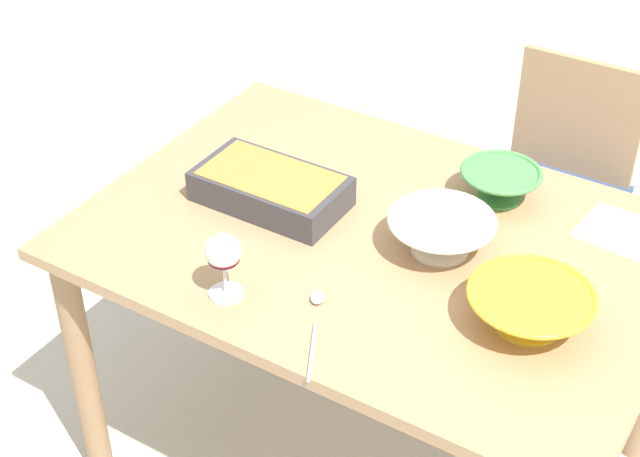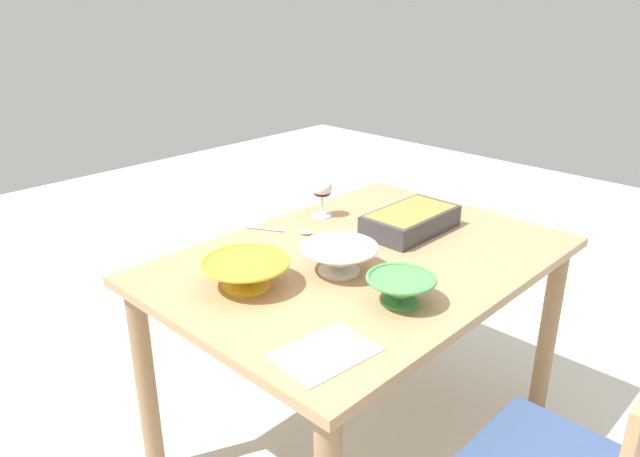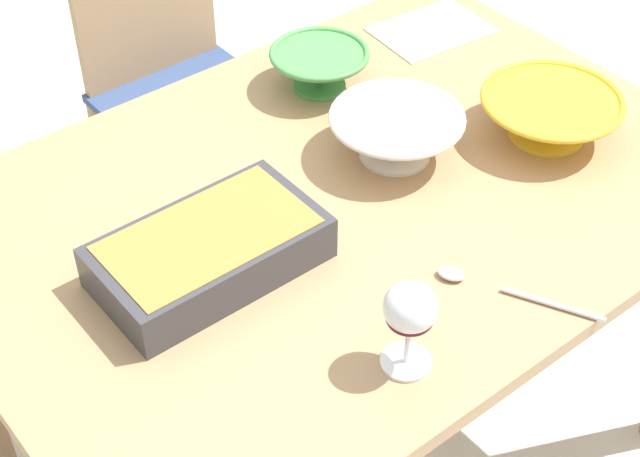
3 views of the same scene
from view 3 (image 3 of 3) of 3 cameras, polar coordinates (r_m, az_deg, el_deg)
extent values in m
plane|color=beige|center=(2.24, 0.98, -12.99)|extent=(8.00, 8.00, 0.00)
cube|color=tan|center=(1.69, 1.27, 1.72)|extent=(1.33, 0.94, 0.03)
cylinder|color=#93704E|center=(2.48, 5.84, 5.29)|extent=(0.06, 0.06, 0.73)
cube|color=#334772|center=(2.42, -7.40, 7.12)|extent=(0.39, 0.39, 0.02)
cube|color=tan|center=(2.46, -10.16, 12.65)|extent=(0.37, 0.02, 0.37)
cylinder|color=tan|center=(2.38, -8.14, -1.10)|extent=(0.04, 0.04, 0.46)
cylinder|color=tan|center=(2.52, -1.34, 2.33)|extent=(0.04, 0.04, 0.46)
cylinder|color=tan|center=(2.63, -12.32, 3.04)|extent=(0.04, 0.04, 0.46)
cylinder|color=tan|center=(2.76, -5.90, 5.99)|extent=(0.04, 0.04, 0.46)
cylinder|color=white|center=(1.41, 5.01, -7.73)|extent=(0.07, 0.07, 0.01)
cylinder|color=white|center=(1.38, 5.10, -6.66)|extent=(0.01, 0.01, 0.07)
ellipsoid|color=white|center=(1.33, 5.29, -4.57)|extent=(0.08, 0.08, 0.07)
ellipsoid|color=#4C0A19|center=(1.34, 5.24, -5.17)|extent=(0.07, 0.07, 0.03)
cube|color=#38383D|center=(1.52, -6.45, -1.40)|extent=(0.35, 0.20, 0.08)
cube|color=#B27A38|center=(1.50, -6.54, -0.57)|extent=(0.32, 0.18, 0.02)
cylinder|color=#4C994C|center=(1.94, -0.03, 8.31)|extent=(0.10, 0.10, 0.01)
cone|color=#4C994C|center=(1.92, -0.03, 9.27)|extent=(0.19, 0.19, 0.07)
torus|color=#4C994C|center=(1.90, -0.03, 10.15)|extent=(0.19, 0.19, 0.01)
cylinder|color=yellow|center=(1.86, 13.03, 5.44)|extent=(0.14, 0.14, 0.01)
cone|color=yellow|center=(1.84, 13.22, 6.41)|extent=(0.25, 0.25, 0.07)
torus|color=yellow|center=(1.82, 13.38, 7.31)|extent=(0.26, 0.26, 0.01)
cylinder|color=white|center=(1.77, 4.38, 4.39)|extent=(0.13, 0.13, 0.01)
cone|color=white|center=(1.74, 4.44, 5.46)|extent=(0.23, 0.23, 0.07)
torus|color=white|center=(1.72, 4.51, 6.45)|extent=(0.24, 0.24, 0.01)
cylinder|color=silver|center=(1.52, 13.41, -4.32)|extent=(0.08, 0.15, 0.01)
ellipsoid|color=silver|center=(1.54, 7.71, -2.57)|extent=(0.05, 0.05, 0.01)
cube|color=beige|center=(2.14, 6.51, 11.41)|extent=(0.25, 0.19, 0.00)
camera|label=1|loc=(1.77, 80.73, 18.52)|focal=54.45mm
camera|label=2|loc=(3.07, 9.44, 36.34)|focal=33.59mm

